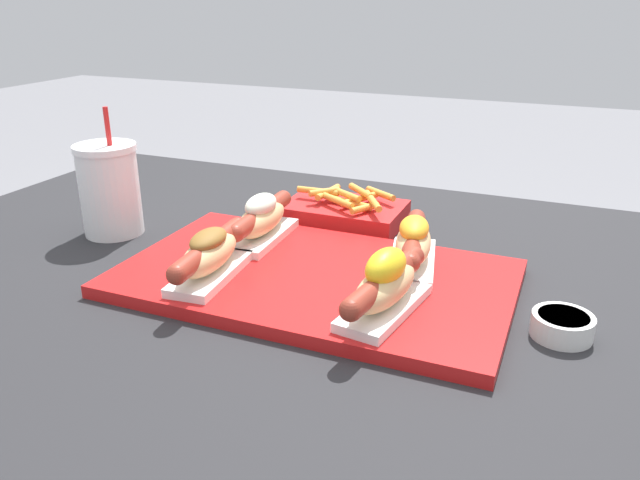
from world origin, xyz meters
name	(u,v)px	position (x,y,z in m)	size (l,w,h in m)	color
patio_table	(302,469)	(0.00, 0.00, 0.35)	(1.38, 0.97, 0.70)	#232326
serving_tray	(314,278)	(0.03, -0.02, 0.71)	(0.53, 0.31, 0.02)	red
hot_dog_0	(209,254)	(-0.09, -0.09, 0.75)	(0.07, 0.19, 0.07)	white
hot_dog_1	(385,285)	(0.15, -0.09, 0.75)	(0.08, 0.19, 0.08)	white
hot_dog_2	(261,219)	(-0.09, 0.06, 0.75)	(0.07, 0.19, 0.07)	white
hot_dog_3	(413,243)	(0.15, 0.05, 0.75)	(0.09, 0.19, 0.07)	white
sauce_bowl	(562,325)	(0.35, -0.04, 0.72)	(0.07, 0.07, 0.03)	silver
drink_cup	(110,189)	(-0.35, 0.03, 0.77)	(0.10, 0.10, 0.21)	white
fries_basket	(345,212)	(-0.02, 0.22, 0.72)	(0.20, 0.13, 0.06)	red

